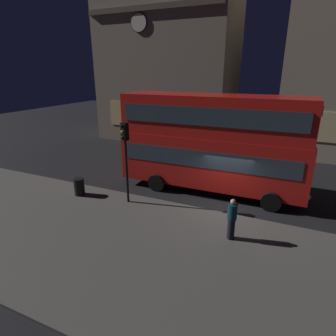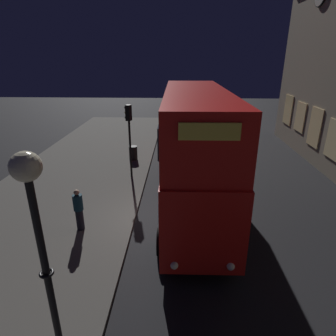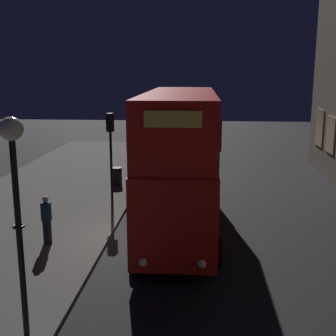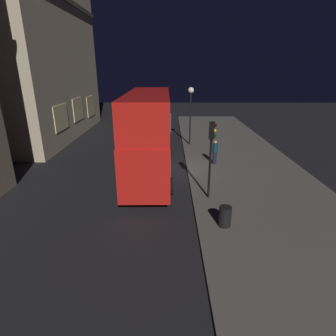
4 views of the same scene
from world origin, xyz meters
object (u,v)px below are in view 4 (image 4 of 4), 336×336
Objects in this scene: double_decker_bus at (149,132)px; pedestrian at (215,152)px; traffic_light_near_kerb at (211,145)px; litter_bin at (225,216)px; street_lamp at (191,102)px.

double_decker_bus is 5.86× the size of pedestrian.
traffic_light_near_kerb is (-3.39, -3.44, 0.08)m from double_decker_bus.
pedestrian is at bearing -5.75° from litter_bin.
traffic_light_near_kerb is 3.83m from litter_bin.
pedestrian is at bearing -65.41° from double_decker_bus.
litter_bin is at bearing -157.63° from traffic_light_near_kerb.
double_decker_bus is 2.48× the size of traffic_light_near_kerb.
litter_bin is at bearing -177.58° from street_lamp.
double_decker_bus is 4.83m from traffic_light_near_kerb.
double_decker_bus is 5.47m from pedestrian.
litter_bin is (-8.45, 0.85, -0.43)m from pedestrian.
double_decker_bus reaches higher than litter_bin.
pedestrian is at bearing -165.31° from street_lamp.
traffic_light_near_kerb is 0.81× the size of street_lamp.
litter_bin is at bearing 117.21° from pedestrian.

